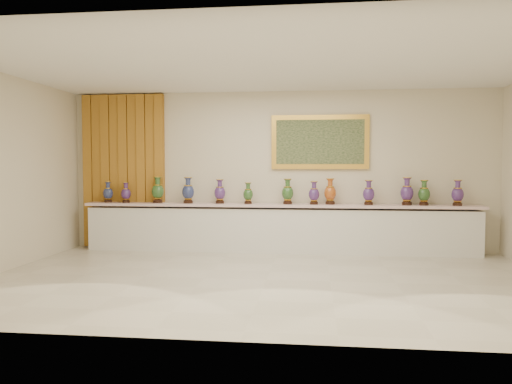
# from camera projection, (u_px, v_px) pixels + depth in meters

# --- Properties ---
(ground) EXTENTS (8.00, 8.00, 0.00)m
(ground) POSITION_uv_depth(u_px,v_px,m) (267.00, 280.00, 7.01)
(ground) COLOR beige
(ground) RESTS_ON ground
(room) EXTENTS (8.00, 8.00, 8.00)m
(room) POSITION_uv_depth(u_px,v_px,m) (154.00, 167.00, 9.63)
(room) COLOR beige
(room) RESTS_ON ground
(counter) EXTENTS (7.28, 0.48, 0.90)m
(counter) POSITION_uv_depth(u_px,v_px,m) (278.00, 229.00, 9.24)
(counter) COLOR white
(counter) RESTS_ON ground
(vase_0) EXTENTS (0.21, 0.21, 0.40)m
(vase_0) POSITION_uv_depth(u_px,v_px,m) (108.00, 193.00, 9.57)
(vase_0) COLOR black
(vase_0) RESTS_ON counter
(vase_1) EXTENTS (0.21, 0.21, 0.39)m
(vase_1) POSITION_uv_depth(u_px,v_px,m) (126.00, 193.00, 9.53)
(vase_1) COLOR black
(vase_1) RESTS_ON counter
(vase_2) EXTENTS (0.28, 0.28, 0.50)m
(vase_2) POSITION_uv_depth(u_px,v_px,m) (158.00, 191.00, 9.49)
(vase_2) COLOR black
(vase_2) RESTS_ON counter
(vase_3) EXTENTS (0.26, 0.26, 0.49)m
(vase_3) POSITION_uv_depth(u_px,v_px,m) (188.00, 192.00, 9.35)
(vase_3) COLOR black
(vase_3) RESTS_ON counter
(vase_4) EXTENTS (0.26, 0.26, 0.45)m
(vase_4) POSITION_uv_depth(u_px,v_px,m) (220.00, 193.00, 9.32)
(vase_4) COLOR black
(vase_4) RESTS_ON counter
(vase_5) EXTENTS (0.22, 0.22, 0.39)m
(vase_5) POSITION_uv_depth(u_px,v_px,m) (248.00, 194.00, 9.23)
(vase_5) COLOR black
(vase_5) RESTS_ON counter
(vase_6) EXTENTS (0.25, 0.25, 0.47)m
(vase_6) POSITION_uv_depth(u_px,v_px,m) (288.00, 193.00, 9.16)
(vase_6) COLOR black
(vase_6) RESTS_ON counter
(vase_7) EXTENTS (0.21, 0.21, 0.42)m
(vase_7) POSITION_uv_depth(u_px,v_px,m) (314.00, 194.00, 9.08)
(vase_7) COLOR black
(vase_7) RESTS_ON counter
(vase_8) EXTENTS (0.27, 0.27, 0.48)m
(vase_8) POSITION_uv_depth(u_px,v_px,m) (330.00, 193.00, 9.10)
(vase_8) COLOR black
(vase_8) RESTS_ON counter
(vase_9) EXTENTS (0.21, 0.21, 0.45)m
(vase_9) POSITION_uv_depth(u_px,v_px,m) (369.00, 194.00, 8.98)
(vase_9) COLOR black
(vase_9) RESTS_ON counter
(vase_10) EXTENTS (0.30, 0.30, 0.50)m
(vase_10) POSITION_uv_depth(u_px,v_px,m) (407.00, 193.00, 8.94)
(vase_10) COLOR black
(vase_10) RESTS_ON counter
(vase_11) EXTENTS (0.27, 0.27, 0.45)m
(vase_11) POSITION_uv_depth(u_px,v_px,m) (424.00, 194.00, 8.89)
(vase_11) COLOR black
(vase_11) RESTS_ON counter
(vase_12) EXTENTS (0.24, 0.24, 0.46)m
(vase_12) POSITION_uv_depth(u_px,v_px,m) (458.00, 194.00, 8.79)
(vase_12) COLOR black
(vase_12) RESTS_ON counter
(label_card) EXTENTS (0.10, 0.06, 0.00)m
(label_card) POSITION_uv_depth(u_px,v_px,m) (166.00, 203.00, 9.32)
(label_card) COLOR white
(label_card) RESTS_ON counter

